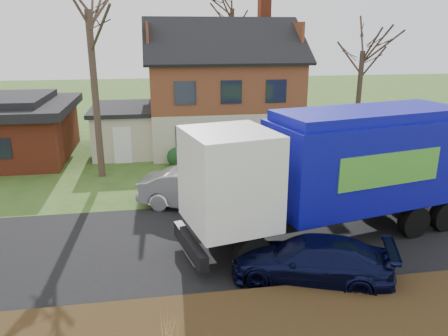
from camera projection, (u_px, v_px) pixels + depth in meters
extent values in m
plane|color=#34531B|center=(227.00, 241.00, 15.71)|extent=(120.00, 120.00, 0.00)
cube|color=black|center=(227.00, 241.00, 15.70)|extent=(80.00, 7.00, 0.02)
cube|color=#302110|center=(263.00, 334.00, 10.67)|extent=(80.00, 3.50, 0.30)
cube|color=beige|center=(221.00, 125.00, 28.81)|extent=(9.00, 7.50, 2.70)
cube|color=#5F2C1B|center=(221.00, 83.00, 27.99)|extent=(9.00, 7.50, 2.80)
cube|color=#92371F|center=(264.00, 12.00, 28.10)|extent=(0.70, 0.90, 1.60)
cube|color=beige|center=(125.00, 131.00, 27.39)|extent=(3.50, 5.50, 2.60)
cube|color=black|center=(123.00, 108.00, 26.97)|extent=(3.90, 5.90, 0.24)
cylinder|color=black|center=(252.00, 253.00, 13.62)|extent=(1.25, 0.65, 1.19)
cylinder|color=black|center=(224.00, 224.00, 15.75)|extent=(1.25, 0.65, 1.19)
cylinder|color=black|center=(414.00, 222.00, 15.93)|extent=(1.25, 0.65, 1.19)
cylinder|color=black|center=(370.00, 199.00, 18.06)|extent=(1.25, 0.65, 1.19)
cylinder|color=black|center=(444.00, 215.00, 16.45)|extent=(1.25, 0.65, 1.19)
cylinder|color=black|center=(398.00, 195.00, 18.58)|extent=(1.25, 0.65, 1.19)
cube|color=black|center=(337.00, 210.00, 15.99)|extent=(9.89, 3.46, 0.40)
cube|color=white|center=(229.00, 178.00, 13.95)|extent=(3.18, 3.36, 3.08)
cube|color=black|center=(192.00, 178.00, 13.45)|extent=(0.63, 2.47, 1.03)
cube|color=black|center=(190.00, 245.00, 14.09)|extent=(0.89, 2.85, 0.51)
cube|color=#0C0C93|center=(366.00, 161.00, 15.85)|extent=(7.64, 4.34, 3.08)
cube|color=#0C0C93|center=(371.00, 114.00, 15.34)|extent=(7.24, 3.93, 0.34)
cube|color=#0C0C93|center=(442.00, 154.00, 17.20)|extent=(1.02, 2.93, 3.31)
cube|color=#489932|center=(391.00, 169.00, 14.47)|extent=(4.03, 0.93, 1.14)
cube|color=#489932|center=(338.00, 149.00, 17.04)|extent=(4.03, 0.93, 1.14)
imported|color=#ABACB2|center=(199.00, 189.00, 18.52)|extent=(5.36, 3.56, 1.67)
imported|color=black|center=(311.00, 260.00, 13.02)|extent=(5.15, 3.48, 1.38)
cylinder|color=#443328|center=(95.00, 97.00, 21.67)|extent=(0.34, 0.34, 8.25)
cylinder|color=#382A21|center=(358.00, 106.00, 25.19)|extent=(0.28, 0.28, 6.23)
cylinder|color=#3A2B22|center=(232.00, 67.00, 35.79)|extent=(0.34, 0.34, 9.02)
cone|color=tan|center=(170.00, 327.00, 9.97)|extent=(0.04, 0.04, 0.92)
cone|color=tan|center=(164.00, 327.00, 9.95)|extent=(0.04, 0.04, 0.92)
cone|color=tan|center=(176.00, 326.00, 10.00)|extent=(0.04, 0.04, 0.92)
cone|color=tan|center=(170.00, 323.00, 10.08)|extent=(0.04, 0.04, 0.92)
cone|color=tan|center=(170.00, 330.00, 9.86)|extent=(0.04, 0.04, 0.92)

